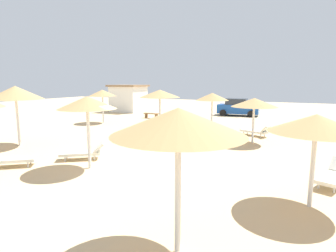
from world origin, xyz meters
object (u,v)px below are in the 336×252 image
(parasol_1, at_px, (160,94))
(beach_cabana, at_px, (128,98))
(parasol_9, at_px, (178,122))
(parasol_5, at_px, (102,93))
(lounger_0, at_px, (9,159))
(parasol_4, at_px, (316,124))
(lounger_1, at_px, (165,132))
(parasol_6, at_px, (212,97))
(bench_0, at_px, (151,115))
(parked_car, at_px, (238,107))
(parasol_2, at_px, (254,103))
(parasol_3, at_px, (87,103))
(lounger_4, at_px, (334,175))
(parasol_8, at_px, (15,93))
(lounger_3, at_px, (83,152))
(lounger_2, at_px, (256,131))

(parasol_1, relative_size, beach_cabana, 0.79)
(parasol_9, bearing_deg, parasol_1, 118.75)
(parasol_5, distance_m, lounger_0, 12.28)
(parasol_4, relative_size, lounger_1, 1.43)
(parasol_4, distance_m, parasol_9, 4.23)
(parasol_6, bearing_deg, bench_0, 154.87)
(lounger_1, distance_m, parked_car, 13.11)
(parasol_5, relative_size, beach_cabana, 0.75)
(parasol_6, bearing_deg, parasol_2, -45.54)
(parasol_9, xyz_separation_m, bench_0, (-10.41, 17.67, -2.28))
(parasol_5, bearing_deg, lounger_1, -23.63)
(parasol_3, bearing_deg, beach_cabana, 119.48)
(parasol_4, relative_size, lounger_4, 1.29)
(lounger_4, height_order, parked_car, parked_car)
(beach_cabana, bearing_deg, parked_car, 6.98)
(lounger_0, xyz_separation_m, bench_0, (-2.09, 15.46, 0.03))
(lounger_4, height_order, bench_0, lounger_4)
(parasol_3, relative_size, beach_cabana, 0.78)
(parasol_1, height_order, beach_cabana, beach_cabana)
(parasol_4, height_order, parasol_8, parasol_8)
(parasol_9, xyz_separation_m, lounger_4, (3.21, 5.58, -2.31))
(parasol_5, bearing_deg, lounger_0, -69.05)
(parasol_5, distance_m, lounger_3, 11.29)
(lounger_0, relative_size, beach_cabana, 0.52)
(parasol_5, bearing_deg, parasol_8, -81.47)
(parasol_5, bearing_deg, parasol_3, -53.73)
(parasol_6, height_order, lounger_1, parasol_6)
(parasol_3, distance_m, parasol_6, 11.13)
(parasol_9, height_order, lounger_4, parasol_9)
(lounger_0, bearing_deg, parasol_5, 110.95)
(lounger_1, distance_m, lounger_2, 5.75)
(parasol_5, distance_m, parked_car, 13.46)
(parasol_4, height_order, lounger_2, parasol_4)
(parasol_5, bearing_deg, parked_car, 47.18)
(parasol_6, xyz_separation_m, lounger_3, (-2.75, -10.16, -2.00))
(parasol_3, height_order, lounger_1, parasol_3)
(parasol_1, relative_size, parasol_9, 0.98)
(parasol_3, relative_size, parasol_6, 1.09)
(lounger_0, relative_size, parked_car, 0.46)
(parasol_3, distance_m, parasol_5, 12.41)
(parasol_1, distance_m, parasol_9, 13.30)
(parasol_5, relative_size, lounger_3, 1.44)
(lounger_0, bearing_deg, parasol_3, 23.05)
(parasol_3, distance_m, parasol_4, 7.74)
(parked_car, bearing_deg, parasol_6, -90.53)
(parasol_2, relative_size, lounger_1, 1.41)
(lounger_0, relative_size, lounger_3, 0.99)
(parasol_4, xyz_separation_m, parasol_5, (-15.08, 10.06, 0.17))
(parasol_3, xyz_separation_m, lounger_0, (-3.02, -1.28, -2.25))
(parasol_8, bearing_deg, lounger_2, 36.62)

